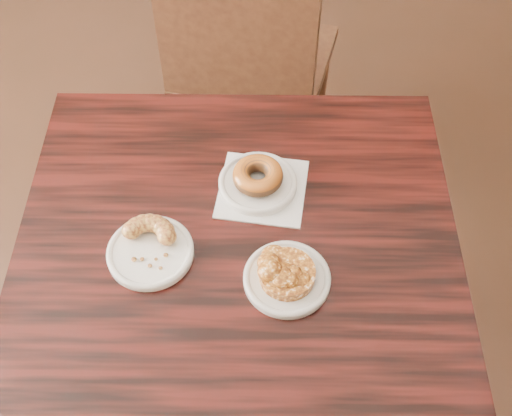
{
  "coord_description": "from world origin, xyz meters",
  "views": [
    {
      "loc": [
        0.06,
        -0.82,
        1.76
      ],
      "look_at": [
        0.04,
        -0.11,
        0.8
      ],
      "focal_mm": 45.0,
      "sensor_mm": 36.0,
      "label": 1
    }
  ],
  "objects_px": {
    "chair_far": "(255,63)",
    "apple_fritter": "(287,272)",
    "cruller_fragment": "(149,246)",
    "cafe_table": "(241,338)",
    "glazed_donut": "(258,176)"
  },
  "relations": [
    {
      "from": "chair_far",
      "to": "apple_fritter",
      "type": "xyz_separation_m",
      "value": [
        0.08,
        -0.94,
        0.33
      ]
    },
    {
      "from": "cruller_fragment",
      "to": "chair_far",
      "type": "bearing_deg",
      "value": 79.21
    },
    {
      "from": "chair_far",
      "to": "cafe_table",
      "type": "bearing_deg",
      "value": 103.29
    },
    {
      "from": "cafe_table",
      "to": "glazed_donut",
      "type": "xyz_separation_m",
      "value": [
        0.03,
        0.15,
        0.41
      ]
    },
    {
      "from": "glazed_donut",
      "to": "cafe_table",
      "type": "bearing_deg",
      "value": -102.64
    },
    {
      "from": "apple_fritter",
      "to": "cruller_fragment",
      "type": "bearing_deg",
      "value": 168.99
    },
    {
      "from": "cafe_table",
      "to": "cruller_fragment",
      "type": "distance_m",
      "value": 0.43
    },
    {
      "from": "chair_far",
      "to": "cruller_fragment",
      "type": "relative_size",
      "value": 7.52
    },
    {
      "from": "cafe_table",
      "to": "chair_far",
      "type": "bearing_deg",
      "value": 88.45
    },
    {
      "from": "cafe_table",
      "to": "glazed_donut",
      "type": "distance_m",
      "value": 0.44
    },
    {
      "from": "chair_far",
      "to": "apple_fritter",
      "type": "height_order",
      "value": "chair_far"
    },
    {
      "from": "apple_fritter",
      "to": "chair_far",
      "type": "bearing_deg",
      "value": 95.1
    },
    {
      "from": "chair_far",
      "to": "glazed_donut",
      "type": "relative_size",
      "value": 8.91
    },
    {
      "from": "chair_far",
      "to": "glazed_donut",
      "type": "height_order",
      "value": "chair_far"
    },
    {
      "from": "glazed_donut",
      "to": "apple_fritter",
      "type": "height_order",
      "value": "glazed_donut"
    }
  ]
}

